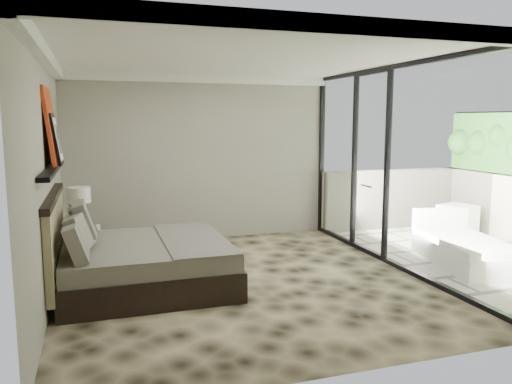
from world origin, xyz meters
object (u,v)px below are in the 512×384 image
object	(u,v)px
lounger	(464,249)
nightstand	(84,248)
table_lamp	(79,202)
ottoman	(457,220)
bed	(138,260)

from	to	relation	value
lounger	nightstand	bearing A→B (deg)	173.75
nightstand	table_lamp	bearing A→B (deg)	128.44
nightstand	ottoman	xyz separation A→B (m)	(6.38, -0.08, 0.03)
bed	table_lamp	size ratio (longest dim) A/B	3.51
bed	table_lamp	xyz separation A→B (m)	(-0.69, 1.28, 0.56)
lounger	table_lamp	bearing A→B (deg)	173.61
bed	lounger	xyz separation A→B (m)	(4.53, -0.40, -0.13)
nightstand	ottoman	bearing A→B (deg)	-15.06
ottoman	lounger	size ratio (longest dim) A/B	0.29
ottoman	lounger	bearing A→B (deg)	-127.07
nightstand	bed	bearing A→B (deg)	-76.93
table_lamp	bed	bearing A→B (deg)	-61.90
nightstand	ottoman	world-z (taller)	ottoman
bed	ottoman	distance (m)	5.85
table_lamp	lounger	distance (m)	5.53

